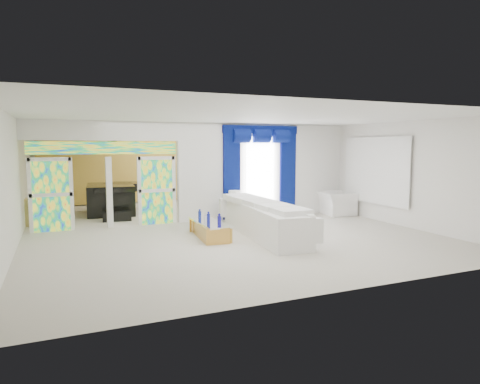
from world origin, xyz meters
name	(u,v)px	position (x,y,z in m)	size (l,w,h in m)	color
floor	(214,226)	(0.00, 0.00, 0.00)	(12.00, 12.00, 0.00)	#B7AF9E
dividing_wall	(266,171)	(2.15, 1.00, 1.50)	(5.70, 0.18, 3.00)	white
dividing_header	(104,131)	(-2.85, 1.00, 2.73)	(4.30, 0.18, 0.55)	white
stained_panel_left	(51,195)	(-4.28, 1.00, 1.00)	(0.95, 0.04, 2.00)	#994C3F
stained_panel_right	(157,190)	(-1.42, 1.00, 1.00)	(0.95, 0.04, 2.00)	#994C3F
stained_transom	(105,148)	(-2.85, 1.00, 2.25)	(4.00, 0.05, 0.35)	#994C3F
window_pane	(260,173)	(1.90, 0.90, 1.45)	(1.00, 0.02, 2.30)	white
blue_drape_left	(232,175)	(0.90, 0.87, 1.40)	(0.55, 0.10, 2.80)	#040342
blue_drape_right	(288,173)	(2.90, 0.87, 1.40)	(0.55, 0.10, 2.80)	#040342
blue_pelmet	(261,130)	(1.90, 0.87, 2.82)	(2.60, 0.12, 0.25)	#040342
wall_mirror	(376,170)	(4.94, -1.00, 1.55)	(0.04, 2.70, 1.90)	white
gold_curtains	(166,165)	(0.00, 5.90, 1.50)	(9.70, 0.12, 2.90)	gold
white_sofa	(263,220)	(0.74, -1.67, 0.39)	(0.88, 4.12, 0.78)	white
coffee_table	(210,230)	(-0.61, -1.37, 0.19)	(0.58, 1.73, 0.39)	gold
console_table	(244,215)	(1.15, 0.50, 0.18)	(1.10, 0.35, 0.37)	white
table_lamp	(235,200)	(0.85, 0.50, 0.66)	(0.36, 0.36, 0.58)	silver
armchair	(336,203)	(4.50, 0.37, 0.38)	(1.17, 1.02, 0.76)	white
grand_piano	(111,199)	(-2.47, 3.58, 0.50)	(1.50, 1.97, 0.99)	black
piano_bench	(117,216)	(-2.47, 1.98, 0.14)	(0.85, 0.33, 0.28)	black
tv_console	(35,212)	(-4.75, 2.22, 0.39)	(0.54, 0.49, 0.79)	tan
chandelier	(114,135)	(-2.30, 3.40, 2.65)	(0.60, 0.60, 0.60)	gold
decanters	(209,218)	(-0.61, -1.35, 0.49)	(0.22, 1.22, 0.24)	navy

